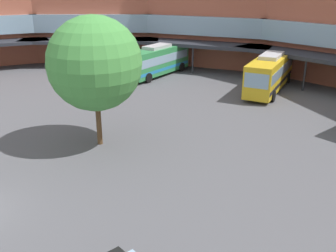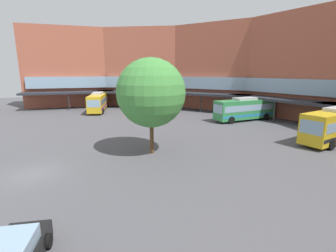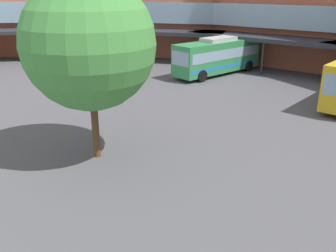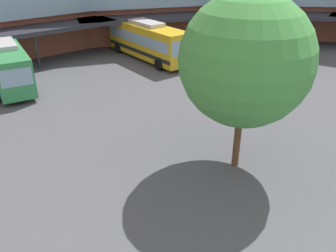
# 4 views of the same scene
# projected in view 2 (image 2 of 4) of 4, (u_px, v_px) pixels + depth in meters

# --- Properties ---
(ground_plane) EXTENTS (128.93, 128.93, 0.00)m
(ground_plane) POSITION_uv_depth(u_px,v_px,m) (33.00, 174.00, 18.48)
(ground_plane) COLOR #515156
(station_building) EXTENTS (86.48, 48.37, 16.74)m
(station_building) POSITION_uv_depth(u_px,v_px,m) (273.00, 68.00, 26.20)
(station_building) COLOR #AD5942
(station_building) RESTS_ON ground
(bus_0) EXTENTS (11.85, 5.64, 3.62)m
(bus_0) POSITION_uv_depth(u_px,v_px,m) (98.00, 102.00, 47.57)
(bus_0) COLOR gold
(bus_0) RESTS_ON ground
(bus_1) EXTENTS (2.88, 10.18, 3.64)m
(bus_1) POSITION_uv_depth(u_px,v_px,m) (244.00, 109.00, 38.19)
(bus_1) COLOR #338C4C
(bus_1) RESTS_ON ground
(plaza_tree) EXTENTS (6.30, 6.30, 8.90)m
(plaza_tree) POSITION_uv_depth(u_px,v_px,m) (151.00, 93.00, 21.96)
(plaza_tree) COLOR brown
(plaza_tree) RESTS_ON ground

